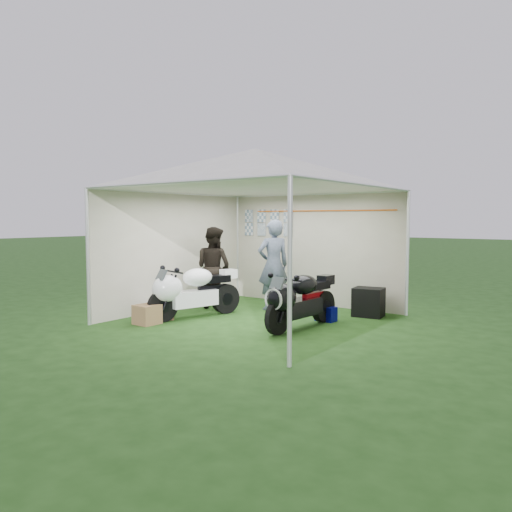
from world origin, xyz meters
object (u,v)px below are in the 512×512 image
object	(u,v)px
motorcycle_white	(191,290)
canopy_tent	(256,173)
motorcycle_black	(298,298)
paddock_stand	(326,314)
person_dark_jacket	(214,268)
crate_2	(154,309)
equipment_box	(368,302)
crate_0	(150,314)
crate_1	(147,314)
person_blue_jacket	(273,265)
crate_3	(162,312)

from	to	relation	value
motorcycle_white	canopy_tent	bearing A→B (deg)	45.94
motorcycle_black	paddock_stand	bearing A→B (deg)	90.00
person_dark_jacket	crate_2	distance (m)	1.48
equipment_box	crate_0	world-z (taller)	equipment_box
crate_2	equipment_box	bearing A→B (deg)	35.41
person_dark_jacket	crate_0	world-z (taller)	person_dark_jacket
person_dark_jacket	crate_1	bearing A→B (deg)	94.00
motorcycle_black	person_blue_jacket	bearing A→B (deg)	141.80
canopy_tent	equipment_box	distance (m)	3.11
motorcycle_white	crate_0	size ratio (longest dim) A/B	4.44
canopy_tent	motorcycle_black	size ratio (longest dim) A/B	3.10
motorcycle_white	equipment_box	xyz separation A→B (m)	(2.50, 2.06, -0.25)
canopy_tent	equipment_box	xyz separation A→B (m)	(1.47, 1.46, -2.31)
crate_1	crate_2	distance (m)	0.75
person_dark_jacket	crate_2	xyz separation A→B (m)	(-0.37, -1.25, -0.69)
motorcycle_black	paddock_stand	distance (m)	0.91
person_blue_jacket	crate_3	bearing A→B (deg)	5.19
crate_1	crate_0	bearing A→B (deg)	116.24
person_dark_jacket	person_blue_jacket	xyz separation A→B (m)	(1.06, 0.57, 0.07)
equipment_box	paddock_stand	bearing A→B (deg)	-116.84
equipment_box	motorcycle_white	bearing A→B (deg)	-140.49
motorcycle_black	crate_3	xyz separation A→B (m)	(-2.36, -0.77, -0.37)
paddock_stand	equipment_box	distance (m)	0.95
person_blue_jacket	paddock_stand	bearing A→B (deg)	108.56
crate_1	crate_3	size ratio (longest dim) A/B	0.95
motorcycle_black	crate_1	world-z (taller)	motorcycle_black
motorcycle_black	equipment_box	size ratio (longest dim) A/B	3.47
crate_0	crate_2	distance (m)	0.60
motorcycle_black	person_dark_jacket	size ratio (longest dim) A/B	1.12
paddock_stand	crate_2	bearing A→B (deg)	-152.52
equipment_box	crate_0	size ratio (longest dim) A/B	1.28
canopy_tent	crate_1	world-z (taller)	canopy_tent
person_blue_jacket	crate_2	size ratio (longest dim) A/B	5.32
paddock_stand	person_blue_jacket	xyz separation A→B (m)	(-1.37, 0.36, 0.76)
crate_2	crate_3	world-z (taller)	crate_3
motorcycle_white	equipment_box	bearing A→B (deg)	55.17
person_dark_jacket	person_blue_jacket	distance (m)	1.20
equipment_box	crate_3	distance (m)	3.74
paddock_stand	crate_3	world-z (taller)	crate_3
motorcycle_white	crate_1	distance (m)	0.91
crate_0	equipment_box	bearing A→B (deg)	44.20
equipment_box	crate_0	bearing A→B (deg)	-135.80
motorcycle_white	crate_0	xyz separation A→B (m)	(-0.31, -0.67, -0.38)
crate_3	paddock_stand	bearing A→B (deg)	33.46
paddock_stand	crate_1	bearing A→B (deg)	-138.81
crate_3	motorcycle_black	bearing A→B (deg)	18.07
motorcycle_black	equipment_box	xyz separation A→B (m)	(0.48, 1.66, -0.24)
canopy_tent	person_blue_jacket	size ratio (longest dim) A/B	3.20
person_blue_jacket	crate_1	bearing A→B (deg)	11.65
person_dark_jacket	crate_2	bearing A→B (deg)	74.14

